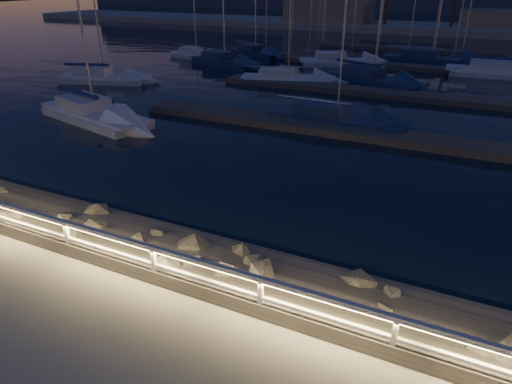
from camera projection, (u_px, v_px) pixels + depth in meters
ground at (126, 271)px, 12.22m from camera, size 400.00×400.00×0.00m
harbor_water at (377, 85)px, 38.06m from camera, size 400.00×440.00×0.60m
guard_rail at (120, 246)px, 11.92m from camera, size 44.11×0.12×1.06m
riprap at (84, 232)px, 14.46m from camera, size 36.02×2.51×1.25m
floating_docks at (381, 76)px, 38.86m from camera, size 22.00×36.00×0.40m
far_shore at (437, 26)px, 72.46m from camera, size 160.00×14.00×5.20m
sailboat_a at (102, 77)px, 37.21m from camera, size 7.61×4.24×12.57m
sailboat_b at (93, 113)px, 27.18m from camera, size 8.80×4.43×14.45m
sailboat_c at (334, 117)px, 26.44m from camera, size 8.05×2.85×13.44m
sailboat_e at (223, 61)px, 44.45m from camera, size 7.91×4.14×13.05m
sailboat_f at (371, 78)px, 36.52m from camera, size 8.84×5.63×14.69m
sailboat_g at (286, 78)px, 37.10m from camera, size 7.84×4.26×12.83m
sailboat_i at (195, 54)px, 48.56m from camera, size 6.66×3.10×11.02m
sailboat_j at (339, 61)px, 44.53m from camera, size 8.23×5.34×13.70m
sailboat_k at (430, 59)px, 45.55m from camera, size 9.49×2.92×16.04m
sailboat_l at (505, 72)px, 39.25m from camera, size 10.29×3.50×17.17m
sailboat_n at (254, 52)px, 50.21m from camera, size 7.49×4.75×12.45m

